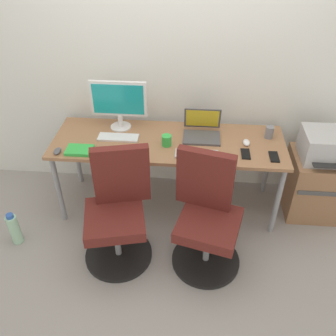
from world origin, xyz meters
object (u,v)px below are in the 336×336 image
(printer, at_px, (326,146))
(coffee_mug, at_px, (167,140))
(office_chair_left, at_px, (118,213))
(office_chair_right, at_px, (207,218))
(desktop_monitor, at_px, (119,102))
(water_bottle_on_floor, at_px, (14,229))
(side_cabinet, at_px, (314,184))
(open_laptop, at_px, (202,130))

(printer, xyz_separation_m, coffee_mug, (-1.31, -0.12, 0.06))
(office_chair_left, relative_size, office_chair_right, 1.00)
(office_chair_right, xyz_separation_m, desktop_monitor, (-0.77, 0.77, 0.54))
(office_chair_right, distance_m, water_bottle_on_floor, 1.59)
(office_chair_left, distance_m, side_cabinet, 1.76)
(office_chair_right, xyz_separation_m, open_laptop, (-0.06, 0.70, 0.34))
(office_chair_left, xyz_separation_m, water_bottle_on_floor, (-0.90, 0.02, -0.28))
(side_cabinet, distance_m, coffee_mug, 1.39)
(desktop_monitor, xyz_separation_m, open_laptop, (0.71, -0.07, -0.20))
(water_bottle_on_floor, bearing_deg, office_chair_left, -1.25)
(office_chair_left, relative_size, desktop_monitor, 1.96)
(open_laptop, bearing_deg, office_chair_right, -85.03)
(open_laptop, distance_m, coffee_mug, 0.34)
(water_bottle_on_floor, relative_size, open_laptop, 1.00)
(office_chair_left, relative_size, open_laptop, 3.03)
(coffee_mug, bearing_deg, desktop_monitor, 149.51)
(water_bottle_on_floor, bearing_deg, side_cabinet, 13.75)
(office_chair_right, height_order, open_laptop, office_chair_right)
(office_chair_right, relative_size, open_laptop, 3.03)
(open_laptop, xyz_separation_m, coffee_mug, (-0.28, -0.18, -0.01))
(side_cabinet, distance_m, water_bottle_on_floor, 2.61)
(office_chair_left, distance_m, open_laptop, 0.99)
(side_cabinet, bearing_deg, desktop_monitor, 175.54)
(side_cabinet, distance_m, desktop_monitor, 1.86)
(side_cabinet, bearing_deg, water_bottle_on_floor, -166.25)
(side_cabinet, xyz_separation_m, desktop_monitor, (-1.73, 0.14, 0.67))
(open_laptop, bearing_deg, water_bottle_on_floor, -155.66)
(coffee_mug, bearing_deg, office_chair_left, -122.10)
(side_cabinet, relative_size, coffee_mug, 6.33)
(water_bottle_on_floor, relative_size, desktop_monitor, 0.65)
(office_chair_left, relative_size, water_bottle_on_floor, 3.03)
(open_laptop, relative_size, coffee_mug, 3.37)
(open_laptop, bearing_deg, desktop_monitor, 174.22)
(water_bottle_on_floor, xyz_separation_m, coffee_mug, (1.22, 0.50, 0.61))
(coffee_mug, bearing_deg, water_bottle_on_floor, -157.65)
(open_laptop, bearing_deg, coffee_mug, -147.79)
(office_chair_right, height_order, coffee_mug, office_chair_right)
(water_bottle_on_floor, bearing_deg, printer, 13.73)
(office_chair_left, distance_m, printer, 1.78)
(water_bottle_on_floor, xyz_separation_m, desktop_monitor, (0.80, 0.75, 0.82))
(water_bottle_on_floor, relative_size, coffee_mug, 3.37)
(coffee_mug, bearing_deg, printer, 5.04)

